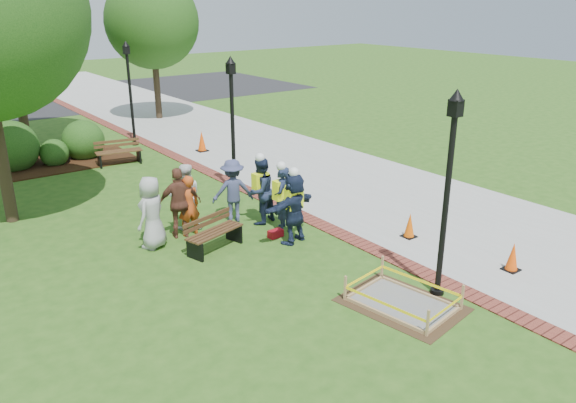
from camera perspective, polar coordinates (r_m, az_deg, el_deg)
ground at (r=13.38m, az=1.38°, el=-5.87°), size 100.00×100.00×0.00m
sidewalk at (r=23.82m, az=-4.09°, el=5.71°), size 6.00×60.00×0.02m
brick_edging at (r=22.29m, az=-11.12°, el=4.41°), size 0.50×60.00×0.03m
mulch_bed at (r=22.66m, az=-24.24°, el=3.27°), size 7.00×3.00×0.05m
parking_lot at (r=37.65m, az=-25.32°, el=9.10°), size 36.00×12.00×0.01m
wet_concrete_pad at (r=11.61m, az=11.57°, el=-9.25°), size 2.05×2.54×0.55m
bench_near at (r=13.86m, az=-7.45°, el=-3.87°), size 1.64×0.91×0.84m
bench_far at (r=21.83m, az=-16.76°, el=4.34°), size 1.72×0.82×0.90m
cone_front at (r=13.66m, az=21.85°, el=-5.30°), size 0.35×0.35×0.69m
cone_back at (r=14.75m, az=12.25°, el=-2.44°), size 0.34×0.34×0.67m
cone_far at (r=22.99m, az=-8.75°, el=6.02°), size 0.42×0.42×0.83m
toolbox at (r=14.53m, az=-1.27°, el=-3.27°), size 0.40×0.24×0.19m
lamp_near at (r=11.36m, az=15.97°, el=2.05°), size 0.28×0.28×4.26m
lamp_mid at (r=17.21m, az=-5.68°, el=8.61°), size 0.28×0.28×4.26m
lamp_far at (r=24.31m, az=-15.79°, el=11.25°), size 0.28×0.28×4.26m
tree_right at (r=29.64m, az=-13.66°, el=17.32°), size 4.58×4.58×7.08m
shrub_b at (r=22.73m, az=-25.99°, el=3.00°), size 1.91×1.91×1.91m
shrub_c at (r=22.67m, az=-22.51°, el=3.47°), size 1.05×1.05×1.05m
shrub_d at (r=23.30m, az=-19.89°, el=4.21°), size 1.59×1.59×1.59m
shrub_e at (r=23.46m, az=-25.36°, el=3.58°), size 1.14×1.14×1.14m
casual_person_a at (r=14.06m, az=-13.68°, el=-1.11°), size 0.69×0.63×1.82m
casual_person_b at (r=14.62m, az=-10.07°, el=-0.45°), size 0.55×0.38×1.62m
casual_person_c at (r=15.04m, az=-10.38°, el=0.46°), size 0.67×0.56×1.79m
casual_person_d at (r=14.53m, az=-10.94°, el=-0.16°), size 0.68×0.54×1.84m
casual_person_e at (r=15.39m, az=-5.63°, el=1.08°), size 0.65×0.53×1.76m
hivis_worker_a at (r=13.94m, az=0.60°, el=-0.44°), size 0.65×0.49×1.96m
hivis_worker_b at (r=14.76m, az=-0.68°, el=0.56°), size 0.63×0.65×1.87m
hivis_worker_c at (r=15.17m, az=-2.81°, el=1.27°), size 0.66×0.52×1.98m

